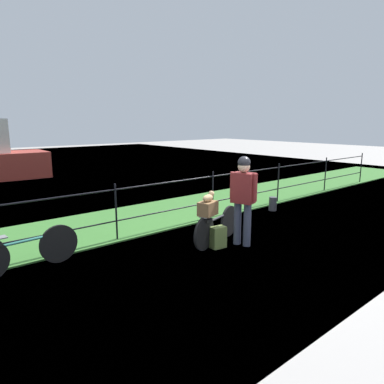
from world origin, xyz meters
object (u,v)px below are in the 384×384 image
object	(u,v)px
bicycle_main	(217,226)
mooring_bollard	(273,204)
cyclist_person	(243,193)
wooden_crate	(208,208)
terrier_dog	(209,197)
backpack_on_paving	(218,237)
bicycle_parked	(23,251)

from	to	relation	value
bicycle_main	mooring_bollard	size ratio (longest dim) A/B	4.31
bicycle_main	cyclist_person	world-z (taller)	cyclist_person
bicycle_main	wooden_crate	xyz separation A→B (m)	(-0.33, -0.10, 0.42)
bicycle_main	wooden_crate	bearing A→B (deg)	-163.58
terrier_dog	backpack_on_paving	world-z (taller)	terrier_dog
bicycle_main	backpack_on_paving	bearing A→B (deg)	-128.60
cyclist_person	bicycle_parked	size ratio (longest dim) A/B	0.99
mooring_bollard	terrier_dog	bearing A→B (deg)	-163.29
bicycle_parked	terrier_dog	bearing A→B (deg)	-19.90
wooden_crate	bicycle_parked	bearing A→B (deg)	159.82
wooden_crate	mooring_bollard	bearing A→B (deg)	16.71
backpack_on_paving	mooring_bollard	distance (m)	3.21
cyclist_person	bicycle_parked	distance (m)	3.80
terrier_dog	bicycle_main	bearing A→B (deg)	16.42
wooden_crate	mooring_bollard	xyz separation A→B (m)	(3.19, 0.96, -0.58)
bicycle_main	bicycle_parked	distance (m)	3.35
bicycle_main	backpack_on_paving	world-z (taller)	bicycle_main
wooden_crate	bicycle_parked	size ratio (longest dim) A/B	0.21
bicycle_main	cyclist_person	xyz separation A→B (m)	(0.29, -0.38, 0.67)
terrier_dog	backpack_on_paving	xyz separation A→B (m)	(0.14, -0.11, -0.76)
terrier_dog	mooring_bollard	xyz separation A→B (m)	(3.17, 0.95, -0.78)
mooring_bollard	bicycle_parked	world-z (taller)	bicycle_parked
cyclist_person	mooring_bollard	distance (m)	2.98
wooden_crate	backpack_on_paving	world-z (taller)	wooden_crate
bicycle_main	backpack_on_paving	distance (m)	0.29
mooring_bollard	backpack_on_paving	bearing A→B (deg)	-160.64
cyclist_person	bicycle_parked	bearing A→B (deg)	158.97
mooring_bollard	bicycle_parked	bearing A→B (deg)	179.07
backpack_on_paving	mooring_bollard	xyz separation A→B (m)	(3.02, 1.06, -0.02)
bicycle_main	wooden_crate	world-z (taller)	wooden_crate
wooden_crate	cyclist_person	xyz separation A→B (m)	(0.62, -0.29, 0.25)
terrier_dog	mooring_bollard	size ratio (longest dim) A/B	0.91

